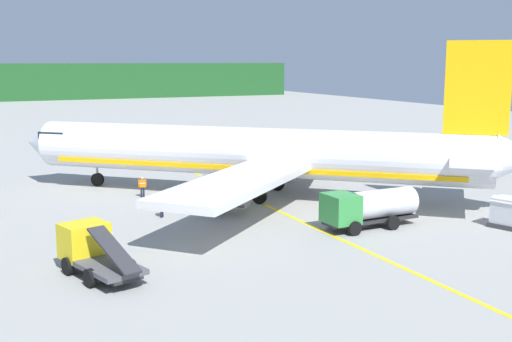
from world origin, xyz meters
name	(u,v)px	position (x,y,z in m)	size (l,w,h in m)	color
airliner_foreground	(258,153)	(35.01, 18.39, 3.39)	(33.17, 31.12, 11.90)	white
service_truck_baggage	(92,250)	(19.56, 5.16, 1.20)	(3.57, 5.98, 2.48)	yellow
service_truck_catering	(369,206)	(37.21, 6.57, 1.40)	(6.57, 2.61, 2.40)	#338C3F
cargo_container_near	(507,212)	(45.29, 2.97, 0.97)	(2.22, 2.22, 2.06)	#333338
crew_marshaller	(142,185)	(26.70, 21.82, 0.95)	(0.62, 0.31, 1.61)	#191E33
crew_loader_left	(162,204)	(26.12, 14.86, 0.97)	(0.48, 0.48, 1.64)	#191E33
apron_guide_line	(274,209)	(34.13, 13.77, 0.01)	(0.30, 60.00, 0.01)	yellow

